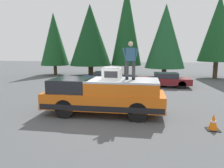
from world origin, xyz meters
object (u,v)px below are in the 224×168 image
object	(u,v)px
pickup_truck	(104,96)
compressor_unit	(112,73)
parked_car_maroon	(165,80)
traffic_cone	(213,123)
parked_car_navy	(105,79)
person_on_truck_bed	(130,59)

from	to	relation	value
pickup_truck	compressor_unit	xyz separation A→B (m)	(-0.05, -0.38, 1.05)
pickup_truck	parked_car_maroon	distance (m)	8.78
parked_car_maroon	traffic_cone	bearing A→B (deg)	-173.88
parked_car_navy	person_on_truck_bed	bearing A→B (deg)	-161.15
traffic_cone	parked_car_navy	bearing A→B (deg)	32.40
compressor_unit	traffic_cone	size ratio (longest dim) A/B	1.35
parked_car_maroon	compressor_unit	bearing A→B (deg)	159.50
person_on_truck_bed	traffic_cone	distance (m)	4.20
pickup_truck	parked_car_maroon	size ratio (longest dim) A/B	1.35
parked_car_maroon	parked_car_navy	bearing A→B (deg)	90.89
person_on_truck_bed	compressor_unit	bearing A→B (deg)	97.68
pickup_truck	parked_car_navy	bearing A→B (deg)	10.71
compressor_unit	traffic_cone	world-z (taller)	compressor_unit
compressor_unit	parked_car_navy	bearing A→B (deg)	13.24
compressor_unit	parked_car_maroon	bearing A→B (deg)	-20.50
person_on_truck_bed	parked_car_maroon	bearing A→B (deg)	-15.49
pickup_truck	traffic_cone	world-z (taller)	pickup_truck
pickup_truck	traffic_cone	bearing A→B (deg)	-107.13
pickup_truck	person_on_truck_bed	distance (m)	2.06
compressor_unit	pickup_truck	bearing A→B (deg)	82.95
pickup_truck	compressor_unit	bearing A→B (deg)	-97.05
person_on_truck_bed	parked_car_maroon	distance (m)	8.55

